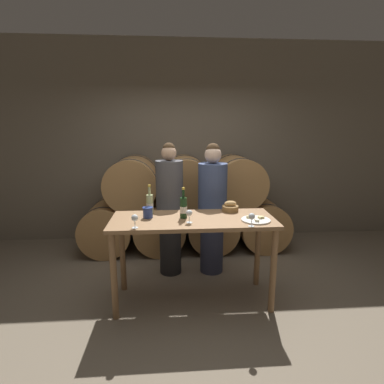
{
  "coord_description": "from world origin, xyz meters",
  "views": [
    {
      "loc": [
        -0.23,
        -2.96,
        1.86
      ],
      "look_at": [
        0.0,
        0.13,
        1.18
      ],
      "focal_mm": 28.0,
      "sensor_mm": 36.0,
      "label": 1
    }
  ],
  "objects_px": {
    "blue_crock": "(148,212)",
    "wine_glass_left": "(189,214)",
    "person_left": "(170,209)",
    "bread_basket": "(230,207)",
    "wine_bottle_red": "(183,208)",
    "wine_glass_far_left": "(135,218)",
    "tasting_table": "(193,231)",
    "cheese_plate": "(256,220)",
    "wine_bottle_white": "(150,204)",
    "person_right": "(212,209)",
    "wine_glass_center": "(252,217)"
  },
  "relations": [
    {
      "from": "person_right",
      "to": "wine_glass_left",
      "type": "relative_size",
      "value": 12.67
    },
    {
      "from": "wine_glass_center",
      "to": "wine_glass_left",
      "type": "bearing_deg",
      "value": 164.9
    },
    {
      "from": "wine_bottle_white",
      "to": "bread_basket",
      "type": "relative_size",
      "value": 1.78
    },
    {
      "from": "blue_crock",
      "to": "person_left",
      "type": "bearing_deg",
      "value": 69.42
    },
    {
      "from": "person_left",
      "to": "bread_basket",
      "type": "relative_size",
      "value": 9.21
    },
    {
      "from": "wine_bottle_white",
      "to": "wine_bottle_red",
      "type": "bearing_deg",
      "value": -24.09
    },
    {
      "from": "tasting_table",
      "to": "wine_glass_left",
      "type": "relative_size",
      "value": 12.86
    },
    {
      "from": "wine_glass_far_left",
      "to": "wine_glass_left",
      "type": "relative_size",
      "value": 1.0
    },
    {
      "from": "tasting_table",
      "to": "wine_glass_center",
      "type": "xyz_separation_m",
      "value": [
        0.53,
        -0.3,
        0.23
      ]
    },
    {
      "from": "wine_bottle_red",
      "to": "wine_glass_far_left",
      "type": "height_order",
      "value": "wine_bottle_red"
    },
    {
      "from": "wine_bottle_white",
      "to": "wine_glass_far_left",
      "type": "distance_m",
      "value": 0.46
    },
    {
      "from": "blue_crock",
      "to": "wine_glass_left",
      "type": "relative_size",
      "value": 0.85
    },
    {
      "from": "person_left",
      "to": "wine_glass_far_left",
      "type": "distance_m",
      "value": 1.0
    },
    {
      "from": "person_left",
      "to": "wine_bottle_white",
      "type": "height_order",
      "value": "person_left"
    },
    {
      "from": "tasting_table",
      "to": "wine_glass_far_left",
      "type": "relative_size",
      "value": 12.86
    },
    {
      "from": "tasting_table",
      "to": "cheese_plate",
      "type": "relative_size",
      "value": 5.77
    },
    {
      "from": "wine_bottle_white",
      "to": "person_left",
      "type": "bearing_deg",
      "value": 66.14
    },
    {
      "from": "person_left",
      "to": "wine_bottle_white",
      "type": "distance_m",
      "value": 0.56
    },
    {
      "from": "cheese_plate",
      "to": "wine_glass_far_left",
      "type": "bearing_deg",
      "value": -173.38
    },
    {
      "from": "wine_bottle_red",
      "to": "wine_glass_far_left",
      "type": "relative_size",
      "value": 2.46
    },
    {
      "from": "tasting_table",
      "to": "wine_glass_center",
      "type": "bearing_deg",
      "value": -29.25
    },
    {
      "from": "blue_crock",
      "to": "wine_glass_left",
      "type": "xyz_separation_m",
      "value": [
        0.42,
        -0.2,
        0.03
      ]
    },
    {
      "from": "tasting_table",
      "to": "wine_glass_center",
      "type": "height_order",
      "value": "wine_glass_center"
    },
    {
      "from": "tasting_table",
      "to": "wine_bottle_white",
      "type": "height_order",
      "value": "wine_bottle_white"
    },
    {
      "from": "tasting_table",
      "to": "cheese_plate",
      "type": "height_order",
      "value": "cheese_plate"
    },
    {
      "from": "person_left",
      "to": "wine_bottle_red",
      "type": "xyz_separation_m",
      "value": [
        0.14,
        -0.64,
        0.19
      ]
    },
    {
      "from": "wine_bottle_white",
      "to": "cheese_plate",
      "type": "bearing_deg",
      "value": -15.75
    },
    {
      "from": "tasting_table",
      "to": "bread_basket",
      "type": "relative_size",
      "value": 9.3
    },
    {
      "from": "wine_bottle_red",
      "to": "bread_basket",
      "type": "distance_m",
      "value": 0.58
    },
    {
      "from": "tasting_table",
      "to": "wine_bottle_red",
      "type": "relative_size",
      "value": 5.23
    },
    {
      "from": "wine_bottle_white",
      "to": "bread_basket",
      "type": "height_order",
      "value": "wine_bottle_white"
    },
    {
      "from": "person_left",
      "to": "wine_glass_left",
      "type": "distance_m",
      "value": 0.84
    },
    {
      "from": "bread_basket",
      "to": "wine_glass_center",
      "type": "height_order",
      "value": "wine_glass_center"
    },
    {
      "from": "blue_crock",
      "to": "tasting_table",
      "type": "bearing_deg",
      "value": -7.01
    },
    {
      "from": "person_left",
      "to": "cheese_plate",
      "type": "xyz_separation_m",
      "value": [
        0.87,
        -0.79,
        0.09
      ]
    },
    {
      "from": "wine_glass_center",
      "to": "person_right",
      "type": "bearing_deg",
      "value": 103.92
    },
    {
      "from": "tasting_table",
      "to": "person_left",
      "type": "relative_size",
      "value": 1.01
    },
    {
      "from": "person_left",
      "to": "bread_basket",
      "type": "bearing_deg",
      "value": -32.25
    },
    {
      "from": "tasting_table",
      "to": "person_right",
      "type": "distance_m",
      "value": 0.73
    },
    {
      "from": "wine_glass_center",
      "to": "cheese_plate",
      "type": "bearing_deg",
      "value": 61.82
    },
    {
      "from": "wine_bottle_red",
      "to": "wine_glass_far_left",
      "type": "bearing_deg",
      "value": -148.71
    },
    {
      "from": "person_right",
      "to": "wine_glass_left",
      "type": "distance_m",
      "value": 0.89
    },
    {
      "from": "person_left",
      "to": "wine_glass_left",
      "type": "bearing_deg",
      "value": -76.57
    },
    {
      "from": "blue_crock",
      "to": "wine_glass_center",
      "type": "height_order",
      "value": "wine_glass_center"
    },
    {
      "from": "wine_bottle_red",
      "to": "cheese_plate",
      "type": "height_order",
      "value": "wine_bottle_red"
    },
    {
      "from": "bread_basket",
      "to": "wine_glass_left",
      "type": "relative_size",
      "value": 1.38
    },
    {
      "from": "tasting_table",
      "to": "wine_bottle_white",
      "type": "xyz_separation_m",
      "value": [
        -0.45,
        0.18,
        0.25
      ]
    },
    {
      "from": "bread_basket",
      "to": "person_left",
      "type": "bearing_deg",
      "value": 147.75
    },
    {
      "from": "person_right",
      "to": "blue_crock",
      "type": "height_order",
      "value": "person_right"
    },
    {
      "from": "wine_glass_left",
      "to": "cheese_plate",
      "type": "bearing_deg",
      "value": 1.54
    }
  ]
}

